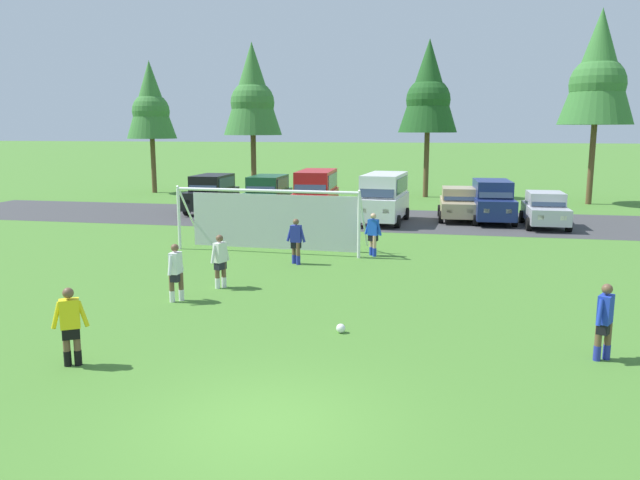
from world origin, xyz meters
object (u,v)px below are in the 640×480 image
at_px(player_striker_near, 604,322).
at_px(player_defender_far, 373,235).
at_px(soccer_goal, 272,218).
at_px(parked_car_slot_left, 267,194).
at_px(player_winger_left, 176,273).
at_px(parked_car_slot_center_right, 458,204).
at_px(parked_car_slot_far_left, 212,193).
at_px(soccer_ball, 341,328).
at_px(parked_car_slot_center_left, 316,192).
at_px(parked_car_slot_right, 492,201).
at_px(parked_car_slot_far_right, 545,209).
at_px(referee, 71,327).
at_px(player_midfield_center, 296,241).
at_px(parked_car_slot_center, 384,197).
at_px(player_winger_right, 220,261).

relative_size(player_striker_near, player_defender_far, 1.00).
bearing_deg(soccer_goal, parked_car_slot_left, 107.30).
distance_m(player_winger_left, parked_car_slot_center_right, 19.45).
bearing_deg(parked_car_slot_far_left, soccer_ball, -61.13).
relative_size(parked_car_slot_center_left, parked_car_slot_right, 1.04).
height_order(soccer_goal, parked_car_slot_center_right, soccer_goal).
distance_m(player_defender_far, player_winger_left, 8.75).
distance_m(player_winger_left, parked_car_slot_far_right, 20.18).
relative_size(referee, parked_car_slot_center_right, 0.39).
bearing_deg(player_midfield_center, parked_car_slot_left, 110.59).
distance_m(referee, parked_car_slot_right, 24.30).
bearing_deg(parked_car_slot_far_left, parked_car_slot_center_left, -3.49).
bearing_deg(parked_car_slot_center_right, parked_car_slot_center_left, -179.59).
xyz_separation_m(soccer_goal, player_defender_far, (4.10, -0.43, -0.47)).
height_order(player_winger_left, parked_car_slot_far_right, parked_car_slot_far_right).
bearing_deg(parked_car_slot_far_left, referee, -75.55).
height_order(player_defender_far, parked_car_slot_center_right, parked_car_slot_center_right).
distance_m(parked_car_slot_right, parked_car_slot_far_right, 2.75).
height_order(parked_car_slot_center, parked_car_slot_center_right, parked_car_slot_center).
bearing_deg(player_defender_far, player_winger_right, -124.68).
xyz_separation_m(soccer_ball, soccer_goal, (-4.41, 9.63, 1.18)).
relative_size(player_striker_near, parked_car_slot_left, 0.35).
xyz_separation_m(player_striker_near, player_winger_left, (-10.62, 2.41, 0.00)).
bearing_deg(parked_car_slot_far_left, parked_car_slot_right, -2.61).
relative_size(parked_car_slot_center_left, parked_car_slot_far_right, 1.16).
relative_size(soccer_goal, player_midfield_center, 4.57).
distance_m(player_winger_left, parked_car_slot_left, 18.26).
xyz_separation_m(parked_car_slot_center, parked_car_slot_center_right, (3.77, 1.74, -0.47)).
xyz_separation_m(player_midfield_center, player_winger_right, (-1.45, -3.74, 0.00)).
bearing_deg(parked_car_slot_center_left, soccer_goal, -88.38).
distance_m(parked_car_slot_far_left, parked_car_slot_right, 15.66).
bearing_deg(player_winger_right, parked_car_slot_center_right, 65.62).
bearing_deg(parked_car_slot_far_right, parked_car_slot_center, -179.00).
xyz_separation_m(player_midfield_center, parked_car_slot_far_left, (-8.10, 12.66, 0.29)).
height_order(player_defender_far, player_winger_right, same).
xyz_separation_m(soccer_ball, parked_car_slot_far_right, (7.15, 17.92, 0.77)).
bearing_deg(soccer_ball, parked_car_slot_center_right, 81.29).
xyz_separation_m(player_winger_left, player_winger_right, (0.68, 1.67, 0.00)).
distance_m(soccer_goal, player_winger_right, 6.20).
bearing_deg(parked_car_slot_left, parked_car_slot_center, -16.86).
relative_size(parked_car_slot_center_left, parked_car_slot_center, 0.99).
height_order(soccer_ball, referee, referee).
distance_m(soccer_goal, parked_car_slot_center_left, 9.85).
height_order(referee, parked_car_slot_far_right, parked_car_slot_far_right).
xyz_separation_m(soccer_goal, parked_car_slot_left, (-3.18, 10.22, -0.18)).
bearing_deg(soccer_ball, soccer_goal, 114.63).
height_order(parked_car_slot_center_left, parked_car_slot_far_right, parked_car_slot_center_left).
bearing_deg(parked_car_slot_far_right, soccer_ball, -111.75).
bearing_deg(parked_car_slot_right, player_striker_near, -87.23).
bearing_deg(soccer_ball, player_midfield_center, 111.57).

